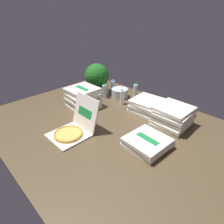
% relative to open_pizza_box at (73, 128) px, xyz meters
% --- Properties ---
extents(ground_plane, '(3.20, 2.40, 0.02)m').
position_rel_open_pizza_box_xyz_m(ground_plane, '(0.17, 0.43, -0.09)').
color(ground_plane, '#4C3D28').
extents(open_pizza_box, '(0.41, 0.54, 0.42)m').
position_rel_open_pizza_box_xyz_m(open_pizza_box, '(0.00, 0.00, 0.00)').
color(open_pizza_box, silver).
rests_on(open_pizza_box, ground_plane).
extents(pizza_stack_left_near, '(0.46, 0.47, 0.18)m').
position_rel_open_pizza_box_xyz_m(pizza_stack_left_near, '(0.28, 1.09, 0.02)').
color(pizza_stack_left_near, silver).
rests_on(pizza_stack_left_near, ground_plane).
extents(pizza_stack_left_far, '(0.45, 0.45, 0.11)m').
position_rel_open_pizza_box_xyz_m(pizza_stack_left_far, '(0.77, 0.43, -0.02)').
color(pizza_stack_left_far, silver).
rests_on(pizza_stack_left_far, ground_plane).
extents(pizza_stack_right_far, '(0.46, 0.46, 0.30)m').
position_rel_open_pizza_box_xyz_m(pizza_stack_right_far, '(-0.50, 0.53, 0.07)').
color(pizza_stack_right_far, silver).
rests_on(pizza_stack_right_far, ground_plane).
extents(pizza_stack_right_near, '(0.45, 0.44, 0.26)m').
position_rel_open_pizza_box_xyz_m(pizza_stack_right_near, '(0.73, 1.01, 0.05)').
color(pizza_stack_right_near, silver).
rests_on(pizza_stack_right_near, ground_plane).
extents(ice_bucket, '(0.28, 0.28, 0.15)m').
position_rel_open_pizza_box_xyz_m(ice_bucket, '(-0.35, 1.18, -0.00)').
color(ice_bucket, '#B7BABF').
rests_on(ice_bucket, ground_plane).
extents(water_bottle_0, '(0.07, 0.07, 0.23)m').
position_rel_open_pizza_box_xyz_m(water_bottle_0, '(-0.17, 1.37, 0.04)').
color(water_bottle_0, silver).
rests_on(water_bottle_0, ground_plane).
extents(water_bottle_1, '(0.07, 0.07, 0.23)m').
position_rel_open_pizza_box_xyz_m(water_bottle_1, '(-0.52, 0.98, 0.04)').
color(water_bottle_1, silver).
rests_on(water_bottle_1, ground_plane).
extents(water_bottle_2, '(0.07, 0.07, 0.23)m').
position_rel_open_pizza_box_xyz_m(water_bottle_2, '(-0.14, 1.01, 0.04)').
color(water_bottle_2, white).
rests_on(water_bottle_2, ground_plane).
extents(water_bottle_3, '(0.07, 0.07, 0.23)m').
position_rel_open_pizza_box_xyz_m(water_bottle_3, '(-0.58, 1.24, 0.04)').
color(water_bottle_3, white).
rests_on(water_bottle_3, ground_plane).
extents(water_bottle_4, '(0.07, 0.07, 0.23)m').
position_rel_open_pizza_box_xyz_m(water_bottle_4, '(-0.61, 1.11, 0.04)').
color(water_bottle_4, white).
rests_on(water_bottle_4, ground_plane).
extents(potted_plant, '(0.41, 0.41, 0.52)m').
position_rel_open_pizza_box_xyz_m(potted_plant, '(-0.77, 1.04, 0.22)').
color(potted_plant, '#513323').
rests_on(potted_plant, ground_plane).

